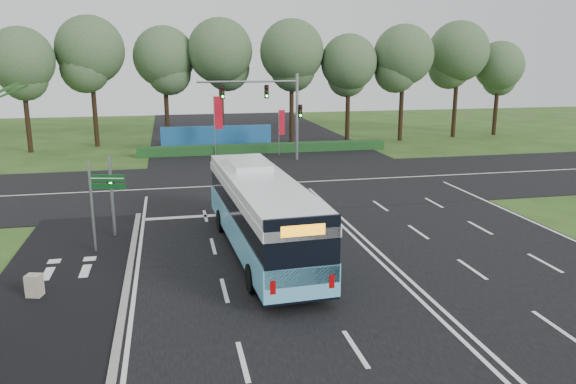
# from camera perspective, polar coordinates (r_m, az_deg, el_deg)

# --- Properties ---
(ground) EXTENTS (120.00, 120.00, 0.00)m
(ground) POSITION_cam_1_polar(r_m,az_deg,el_deg) (26.77, 6.65, -4.60)
(ground) COLOR #294517
(ground) RESTS_ON ground
(road_main) EXTENTS (20.00, 120.00, 0.04)m
(road_main) POSITION_cam_1_polar(r_m,az_deg,el_deg) (26.77, 6.65, -4.56)
(road_main) COLOR black
(road_main) RESTS_ON ground
(road_cross) EXTENTS (120.00, 14.00, 0.05)m
(road_cross) POSITION_cam_1_polar(r_m,az_deg,el_deg) (37.91, 0.86, 0.96)
(road_cross) COLOR black
(road_cross) RESTS_ON ground
(bike_path) EXTENTS (5.00, 18.00, 0.06)m
(bike_path) POSITION_cam_1_polar(r_m,az_deg,el_deg) (23.00, -21.95, -8.57)
(bike_path) COLOR black
(bike_path) RESTS_ON ground
(kerb_strip) EXTENTS (0.25, 18.00, 0.12)m
(kerb_strip) POSITION_cam_1_polar(r_m,az_deg,el_deg) (22.68, -15.92, -8.32)
(kerb_strip) COLOR gray
(kerb_strip) RESTS_ON ground
(city_bus) EXTENTS (3.27, 12.71, 3.62)m
(city_bus) POSITION_cam_1_polar(r_m,az_deg,el_deg) (23.97, -2.76, -2.15)
(city_bus) COLOR #61BAE1
(city_bus) RESTS_ON ground
(pedestrian_signal) EXTENTS (0.35, 0.43, 3.84)m
(pedestrian_signal) POSITION_cam_1_polar(r_m,az_deg,el_deg) (27.35, -17.47, -0.19)
(pedestrian_signal) COLOR gray
(pedestrian_signal) RESTS_ON ground
(street_sign) EXTENTS (1.53, 0.44, 4.02)m
(street_sign) POSITION_cam_1_polar(r_m,az_deg,el_deg) (25.24, -18.64, -0.39)
(street_sign) COLOR gray
(street_sign) RESTS_ON ground
(utility_cabinet) EXTENTS (0.61, 0.55, 0.86)m
(utility_cabinet) POSITION_cam_1_polar(r_m,az_deg,el_deg) (21.99, -24.37, -8.71)
(utility_cabinet) COLOR #AC9E8A
(utility_cabinet) RESTS_ON ground
(banner_flag_left) EXTENTS (0.76, 0.15, 5.17)m
(banner_flag_left) POSITION_cam_1_polar(r_m,az_deg,el_deg) (48.29, -7.20, 7.59)
(banner_flag_left) COLOR gray
(banner_flag_left) RESTS_ON ground
(banner_flag_mid) EXTENTS (0.57, 0.20, 3.98)m
(banner_flag_mid) POSITION_cam_1_polar(r_m,az_deg,el_deg) (48.23, -0.70, 6.82)
(banner_flag_mid) COLOR gray
(banner_flag_mid) RESTS_ON ground
(traffic_light_gantry) EXTENTS (8.41, 0.28, 7.00)m
(traffic_light_gantry) POSITION_cam_1_polar(r_m,az_deg,el_deg) (45.50, -1.30, 8.99)
(traffic_light_gantry) COLOR gray
(traffic_light_gantry) RESTS_ON ground
(hedge) EXTENTS (22.00, 1.20, 0.80)m
(hedge) POSITION_cam_1_polar(r_m,az_deg,el_deg) (49.89, -2.38, 4.46)
(hedge) COLOR #163D19
(hedge) RESTS_ON ground
(blue_hoarding) EXTENTS (10.00, 0.30, 2.20)m
(blue_hoarding) POSITION_cam_1_polar(r_m,az_deg,el_deg) (51.73, -7.25, 5.47)
(blue_hoarding) COLOR #1A5592
(blue_hoarding) RESTS_ON ground
(eucalyptus_row) EXTENTS (52.19, 8.94, 12.02)m
(eucalyptus_row) POSITION_cam_1_polar(r_m,az_deg,el_deg) (55.47, -1.00, 13.71)
(eucalyptus_row) COLOR black
(eucalyptus_row) RESTS_ON ground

